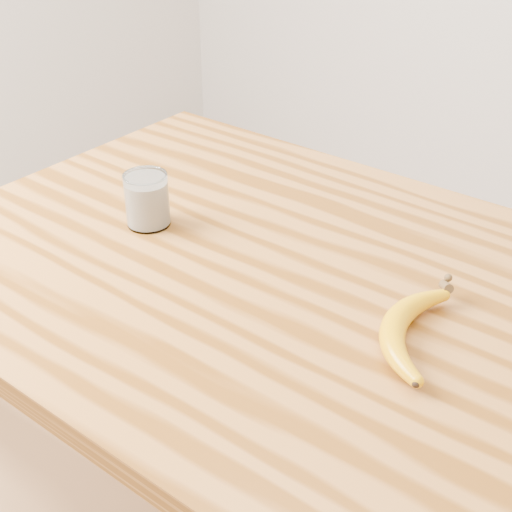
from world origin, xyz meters
The scene contains 3 objects.
table centered at (0.00, 0.00, 0.77)m, with size 1.20×0.80×0.90m.
smoothie_glass centered at (-0.29, -0.02, 0.94)m, with size 0.07×0.07×0.09m.
banana centered at (0.18, -0.04, 0.92)m, with size 0.10×0.28×0.03m, color #CE8C04, non-canonical shape.
Camera 1 is at (0.48, -0.72, 1.48)m, focal length 50.00 mm.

